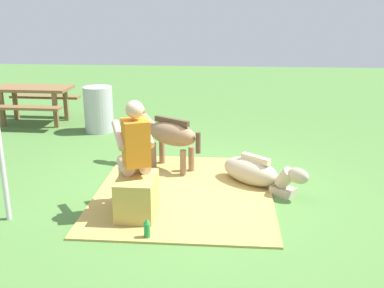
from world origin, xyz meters
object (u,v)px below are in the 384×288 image
pony_standing (167,133)px  soda_bottle (147,229)px  water_barrel (99,109)px  person_seated (134,150)px  pony_lying (256,172)px  hay_bale (137,197)px  picnic_bench (34,95)px

pony_standing → soda_bottle: pony_standing is taller
soda_bottle → water_barrel: 4.38m
pony_standing → soda_bottle: size_ratio=4.97×
pony_standing → soda_bottle: 2.15m
person_seated → soda_bottle: (-0.68, -0.25, -0.64)m
pony_standing → pony_lying: 1.44m
hay_bale → pony_lying: size_ratio=0.50×
person_seated → pony_lying: 1.80m
pony_standing → water_barrel: 2.51m
picnic_bench → pony_lying: bearing=-124.6°
hay_bale → picnic_bench: bearing=35.9°
soda_bottle → water_barrel: size_ratio=0.28×
hay_bale → water_barrel: size_ratio=0.70×
hay_bale → pony_standing: pony_standing is taller
water_barrel → pony_lying: bearing=-131.1°
hay_bale → person_seated: person_seated is taller
person_seated → pony_standing: person_seated is taller
hay_bale → soda_bottle: hay_bale is taller
hay_bale → water_barrel: (3.52, 1.43, 0.19)m
hay_bale → water_barrel: 3.81m
person_seated → picnic_bench: 4.81m
hay_bale → picnic_bench: picnic_bench is taller
water_barrel → soda_bottle: bearing=-158.0°
person_seated → pony_standing: size_ratio=1.14×
pony_lying → pony_standing: bearing=66.8°
picnic_bench → pony_standing: bearing=-128.6°
pony_standing → soda_bottle: bearing=-178.4°
pony_lying → soda_bottle: (-1.56, 1.22, -0.07)m
soda_bottle → water_barrel: water_barrel is taller
pony_standing → picnic_bench: size_ratio=0.78×
water_barrel → picnic_bench: (0.49, 1.47, 0.15)m
pony_standing → picnic_bench: pony_standing is taller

